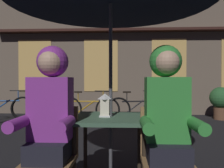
{
  "coord_description": "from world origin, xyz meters",
  "views": [
    {
      "loc": [
        0.13,
        -2.26,
        1.1
      ],
      "look_at": [
        0.0,
        0.27,
        1.06
      ],
      "focal_mm": 36.25,
      "sensor_mm": 36.0,
      "label": 1
    }
  ],
  "objects_px": {
    "person_left_hooded": "(50,111)",
    "bicycle_second": "(41,108)",
    "bicycle_fourth": "(137,109)",
    "bicycle_third": "(89,109)",
    "bicycle_nearest": "(3,108)",
    "potted_plant": "(221,100)",
    "chair_right": "(166,154)",
    "chair_left": "(52,152)",
    "cafe_table": "(111,127)",
    "lantern": "(105,105)",
    "person_right_hooded": "(167,112)"
  },
  "relations": [
    {
      "from": "person_right_hooded",
      "to": "lantern",
      "type": "bearing_deg",
      "value": 142.16
    },
    {
      "from": "cafe_table",
      "to": "bicycle_fourth",
      "type": "distance_m",
      "value": 3.85
    },
    {
      "from": "cafe_table",
      "to": "bicycle_third",
      "type": "distance_m",
      "value": 3.82
    },
    {
      "from": "person_right_hooded",
      "to": "bicycle_third",
      "type": "xyz_separation_m",
      "value": [
        -1.28,
        4.15,
        -0.5
      ]
    },
    {
      "from": "bicycle_second",
      "to": "chair_right",
      "type": "bearing_deg",
      "value": -58.12
    },
    {
      "from": "chair_right",
      "to": "bicycle_third",
      "type": "height_order",
      "value": "chair_right"
    },
    {
      "from": "lantern",
      "to": "chair_right",
      "type": "distance_m",
      "value": 0.75
    },
    {
      "from": "bicycle_third",
      "to": "chair_left",
      "type": "bearing_deg",
      "value": -85.48
    },
    {
      "from": "lantern",
      "to": "bicycle_second",
      "type": "height_order",
      "value": "lantern"
    },
    {
      "from": "potted_plant",
      "to": "chair_right",
      "type": "bearing_deg",
      "value": -117.36
    },
    {
      "from": "lantern",
      "to": "person_right_hooded",
      "type": "bearing_deg",
      "value": -37.84
    },
    {
      "from": "chair_right",
      "to": "person_left_hooded",
      "type": "xyz_separation_m",
      "value": [
        -0.96,
        -0.06,
        0.36
      ]
    },
    {
      "from": "bicycle_fourth",
      "to": "potted_plant",
      "type": "xyz_separation_m",
      "value": [
        2.38,
        0.45,
        0.2
      ]
    },
    {
      "from": "person_right_hooded",
      "to": "bicycle_fourth",
      "type": "relative_size",
      "value": 0.85
    },
    {
      "from": "cafe_table",
      "to": "lantern",
      "type": "xyz_separation_m",
      "value": [
        -0.06,
        -0.01,
        0.22
      ]
    },
    {
      "from": "bicycle_second",
      "to": "bicycle_fourth",
      "type": "bearing_deg",
      "value": -0.67
    },
    {
      "from": "chair_right",
      "to": "bicycle_nearest",
      "type": "height_order",
      "value": "chair_right"
    },
    {
      "from": "bicycle_nearest",
      "to": "potted_plant",
      "type": "xyz_separation_m",
      "value": [
        6.03,
        0.51,
        0.2
      ]
    },
    {
      "from": "bicycle_second",
      "to": "bicycle_third",
      "type": "bearing_deg",
      "value": -5.09
    },
    {
      "from": "bicycle_second",
      "to": "bicycle_third",
      "type": "distance_m",
      "value": 1.34
    },
    {
      "from": "chair_left",
      "to": "chair_right",
      "type": "bearing_deg",
      "value": 0.0
    },
    {
      "from": "bicycle_fourth",
      "to": "potted_plant",
      "type": "height_order",
      "value": "potted_plant"
    },
    {
      "from": "bicycle_second",
      "to": "potted_plant",
      "type": "xyz_separation_m",
      "value": [
        5.01,
        0.42,
        0.2
      ]
    },
    {
      "from": "chair_left",
      "to": "person_right_hooded",
      "type": "relative_size",
      "value": 0.62
    },
    {
      "from": "lantern",
      "to": "bicycle_fourth",
      "type": "bearing_deg",
      "value": 81.79
    },
    {
      "from": "person_left_hooded",
      "to": "bicycle_second",
      "type": "relative_size",
      "value": 0.83
    },
    {
      "from": "person_left_hooded",
      "to": "bicycle_nearest",
      "type": "xyz_separation_m",
      "value": [
        -2.68,
        4.18,
        -0.5
      ]
    },
    {
      "from": "person_right_hooded",
      "to": "bicycle_nearest",
      "type": "xyz_separation_m",
      "value": [
        -3.64,
        4.18,
        -0.5
      ]
    },
    {
      "from": "bicycle_nearest",
      "to": "potted_plant",
      "type": "relative_size",
      "value": 1.8
    },
    {
      "from": "lantern",
      "to": "bicycle_fourth",
      "type": "xyz_separation_m",
      "value": [
        0.55,
        3.82,
        -0.51
      ]
    },
    {
      "from": "bicycle_third",
      "to": "bicycle_nearest",
      "type": "bearing_deg",
      "value": 179.26
    },
    {
      "from": "bicycle_fourth",
      "to": "bicycle_second",
      "type": "bearing_deg",
      "value": 179.33
    },
    {
      "from": "chair_right",
      "to": "chair_left",
      "type": "bearing_deg",
      "value": 180.0
    },
    {
      "from": "person_left_hooded",
      "to": "potted_plant",
      "type": "height_order",
      "value": "person_left_hooded"
    },
    {
      "from": "bicycle_nearest",
      "to": "bicycle_second",
      "type": "height_order",
      "value": "same"
    },
    {
      "from": "chair_left",
      "to": "bicycle_third",
      "type": "relative_size",
      "value": 0.52
    },
    {
      "from": "chair_right",
      "to": "person_right_hooded",
      "type": "bearing_deg",
      "value": -90.0
    },
    {
      "from": "bicycle_fourth",
      "to": "person_left_hooded",
      "type": "bearing_deg",
      "value": -102.96
    },
    {
      "from": "bicycle_second",
      "to": "potted_plant",
      "type": "height_order",
      "value": "potted_plant"
    },
    {
      "from": "cafe_table",
      "to": "chair_right",
      "type": "distance_m",
      "value": 0.62
    },
    {
      "from": "bicycle_third",
      "to": "cafe_table",
      "type": "bearing_deg",
      "value": -77.82
    },
    {
      "from": "cafe_table",
      "to": "bicycle_fourth",
      "type": "relative_size",
      "value": 0.45
    },
    {
      "from": "chair_right",
      "to": "bicycle_third",
      "type": "bearing_deg",
      "value": 107.42
    },
    {
      "from": "chair_left",
      "to": "potted_plant",
      "type": "height_order",
      "value": "potted_plant"
    },
    {
      "from": "bicycle_nearest",
      "to": "bicycle_fourth",
      "type": "distance_m",
      "value": 3.65
    },
    {
      "from": "person_left_hooded",
      "to": "chair_right",
      "type": "bearing_deg",
      "value": 3.39
    },
    {
      "from": "bicycle_second",
      "to": "bicycle_fourth",
      "type": "distance_m",
      "value": 2.63
    },
    {
      "from": "person_right_hooded",
      "to": "bicycle_second",
      "type": "distance_m",
      "value": 5.03
    },
    {
      "from": "person_left_hooded",
      "to": "bicycle_fourth",
      "type": "bearing_deg",
      "value": 77.04
    },
    {
      "from": "chair_left",
      "to": "bicycle_second",
      "type": "bearing_deg",
      "value": 111.5
    }
  ]
}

